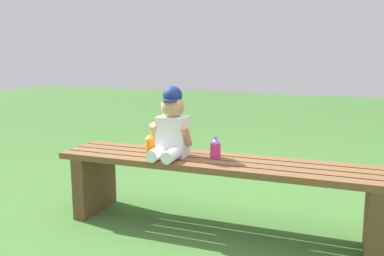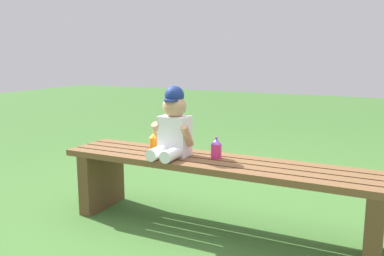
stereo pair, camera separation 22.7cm
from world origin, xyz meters
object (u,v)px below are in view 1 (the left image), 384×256
(sippy_cup_left, at_px, (150,142))
(sippy_cup_right, at_px, (215,148))
(park_bench, at_px, (218,181))
(child_figure, at_px, (172,126))

(sippy_cup_left, xyz_separation_m, sippy_cup_right, (0.41, 0.00, 0.00))
(park_bench, xyz_separation_m, sippy_cup_left, (-0.44, 0.04, 0.18))
(park_bench, bearing_deg, child_figure, -176.99)
(park_bench, distance_m, sippy_cup_left, 0.48)
(park_bench, relative_size, sippy_cup_left, 15.15)
(child_figure, distance_m, sippy_cup_right, 0.28)
(child_figure, height_order, sippy_cup_right, child_figure)
(child_figure, xyz_separation_m, sippy_cup_left, (-0.16, 0.05, -0.12))
(sippy_cup_left, bearing_deg, sippy_cup_right, 0.00)
(park_bench, relative_size, sippy_cup_right, 15.15)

